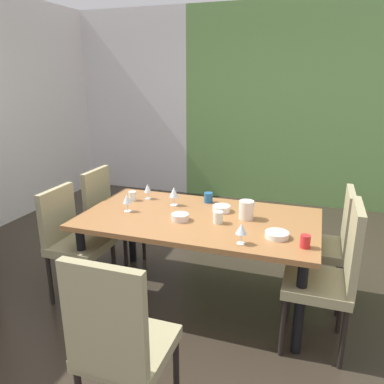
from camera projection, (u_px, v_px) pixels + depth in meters
name	position (u px, v px, depth m)	size (l,w,h in m)	color
ground_plane	(170.00, 293.00, 3.33)	(5.41, 5.84, 0.02)	#2F271E
back_panel_interior	(133.00, 103.00, 6.04)	(1.86, 0.10, 2.81)	silver
garden_window_panel	(307.00, 108.00, 5.21)	(3.55, 0.10, 2.81)	#68974E
dining_table	(199.00, 225.00, 3.05)	(1.89, 1.04, 0.75)	#966238
chair_head_near	(119.00, 341.00, 1.84)	(0.44, 0.44, 1.06)	gray
chair_right_near	(332.00, 272.00, 2.49)	(0.44, 0.44, 1.07)	gray
chair_right_far	(329.00, 240.00, 3.03)	(0.44, 0.44, 0.99)	gray
chair_left_far	(109.00, 212.00, 3.66)	(0.44, 0.44, 0.98)	gray
chair_left_near	(72.00, 237.00, 3.12)	(0.44, 0.44, 0.96)	gray
wine_glass_near_shelf	(174.00, 193.00, 3.25)	(0.08, 0.08, 0.17)	silver
wine_glass_right	(148.00, 188.00, 3.43)	(0.07, 0.07, 0.14)	silver
wine_glass_front	(241.00, 229.00, 2.50)	(0.08, 0.08, 0.14)	silver
wine_glass_center	(127.00, 199.00, 3.11)	(0.07, 0.07, 0.15)	silver
serving_bowl_north	(221.00, 208.00, 3.13)	(0.15, 0.15, 0.05)	white
serving_bowl_near_window	(180.00, 217.00, 2.94)	(0.14, 0.14, 0.05)	beige
serving_bowl_left	(277.00, 235.00, 2.63)	(0.17, 0.17, 0.04)	white
cup_east	(218.00, 217.00, 2.88)	(0.08, 0.08, 0.09)	silver
cup_corner	(208.00, 198.00, 3.35)	(0.08, 0.08, 0.09)	#22588E
cup_rear	(132.00, 196.00, 3.41)	(0.07, 0.07, 0.08)	white
cup_west	(305.00, 241.00, 2.47)	(0.07, 0.07, 0.09)	red
pitcher_south	(246.00, 210.00, 2.96)	(0.13, 0.12, 0.15)	silver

